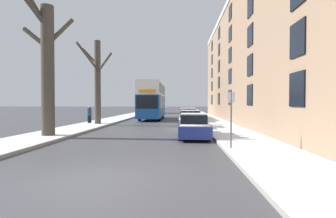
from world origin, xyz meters
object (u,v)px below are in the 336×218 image
(parked_car_3, at_px, (187,115))
(oncoming_van, at_px, (159,107))
(bare_tree_left_0, at_px, (47,66))
(parked_car_2, at_px, (188,116))
(double_decker_bus, at_px, (152,99))
(pedestrian_left_sidewalk, at_px, (89,114))
(street_sign_post, at_px, (231,117))
(parked_car_0, at_px, (193,126))
(parked_car_4, at_px, (186,113))
(bare_tree_left_1, at_px, (97,80))
(parked_car_1, at_px, (190,120))

(parked_car_3, height_order, oncoming_van, oncoming_van)
(bare_tree_left_0, relative_size, parked_car_2, 2.25)
(parked_car_2, bearing_deg, bare_tree_left_0, -126.41)
(bare_tree_left_0, xyz_separation_m, parked_car_3, (8.49, 16.85, -3.55))
(double_decker_bus, xyz_separation_m, pedestrian_left_sidewalk, (-5.13, -8.21, -1.58))
(parked_car_3, relative_size, street_sign_post, 1.66)
(parked_car_0, distance_m, parked_car_3, 16.23)
(double_decker_bus, height_order, oncoming_van, double_decker_bus)
(pedestrian_left_sidewalk, bearing_deg, double_decker_bus, 40.35)
(parked_car_4, height_order, street_sign_post, street_sign_post)
(parked_car_0, bearing_deg, bare_tree_left_1, 136.20)
(double_decker_bus, relative_size, parked_car_0, 2.27)
(parked_car_0, distance_m, parked_car_2, 10.89)
(bare_tree_left_1, distance_m, double_decker_bus, 10.19)
(pedestrian_left_sidewalk, bearing_deg, parked_car_4, 34.87)
(parked_car_1, bearing_deg, parked_car_3, 90.00)
(double_decker_bus, xyz_separation_m, street_sign_post, (5.66, -21.70, -1.13))
(parked_car_2, distance_m, parked_car_3, 5.34)
(oncoming_van, height_order, pedestrian_left_sidewalk, oncoming_van)
(parked_car_0, xyz_separation_m, parked_car_2, (0.00, 10.89, 0.05))
(parked_car_2, distance_m, oncoming_van, 27.45)
(pedestrian_left_sidewalk, bearing_deg, bare_tree_left_0, -102.12)
(parked_car_4, bearing_deg, oncoming_van, 107.14)
(parked_car_1, bearing_deg, bare_tree_left_0, -144.49)
(bare_tree_left_1, height_order, pedestrian_left_sidewalk, bare_tree_left_1)
(double_decker_bus, bearing_deg, parked_car_3, -13.03)
(parked_car_2, bearing_deg, parked_car_1, -90.00)
(parked_car_3, bearing_deg, double_decker_bus, 166.97)
(parked_car_4, relative_size, street_sign_post, 1.56)
(parked_car_0, xyz_separation_m, pedestrian_left_sidewalk, (-9.43, 9.01, 0.34))
(bare_tree_left_1, distance_m, parked_car_3, 12.22)
(bare_tree_left_0, bearing_deg, parked_car_2, 53.59)
(parked_car_2, bearing_deg, pedestrian_left_sidewalk, -168.77)
(parked_car_2, bearing_deg, parked_car_3, 90.00)
(bare_tree_left_0, bearing_deg, pedestrian_left_sidewalk, 95.54)
(oncoming_van, bearing_deg, parked_car_1, -81.06)
(pedestrian_left_sidewalk, xyz_separation_m, street_sign_post, (10.79, -13.49, 0.45))
(parked_car_0, xyz_separation_m, parked_car_4, (-0.00, 21.31, 0.02))
(parked_car_0, xyz_separation_m, parked_car_1, (-0.00, 5.43, 0.02))
(parked_car_1, height_order, oncoming_van, oncoming_van)
(double_decker_bus, distance_m, oncoming_van, 20.69)
(parked_car_0, xyz_separation_m, street_sign_post, (1.36, -4.48, 0.79))
(parked_car_0, relative_size, oncoming_van, 0.82)
(oncoming_van, relative_size, street_sign_post, 2.20)
(parked_car_0, distance_m, street_sign_post, 4.75)
(pedestrian_left_sidewalk, bearing_deg, parked_car_2, -6.43)
(bare_tree_left_0, bearing_deg, parked_car_4, 68.84)
(bare_tree_left_1, relative_size, parked_car_2, 1.98)
(bare_tree_left_0, xyz_separation_m, street_sign_post, (9.85, -3.85, -2.75))
(double_decker_bus, height_order, parked_car_4, double_decker_bus)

